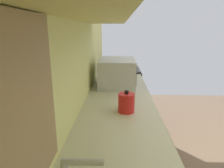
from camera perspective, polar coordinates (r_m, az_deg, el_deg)
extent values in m
cube|color=#DDDA80|center=(1.64, -10.88, 11.43)|extent=(3.80, 0.12, 2.80)
cube|color=#B9B799|center=(1.41, 1.69, -10.75)|extent=(3.03, 0.62, 0.02)
cube|color=#332819|center=(1.85, 11.52, -20.19)|extent=(0.01, 0.01, 0.80)
cube|color=#332819|center=(2.21, 9.72, -13.76)|extent=(0.01, 0.01, 0.80)
cube|color=#332819|center=(2.59, 8.50, -9.16)|extent=(0.01, 0.01, 0.80)
cube|color=#997A4C|center=(0.62, -26.09, -9.41)|extent=(0.61, 0.02, 0.60)
cube|color=white|center=(0.63, -26.67, -9.35)|extent=(0.55, 0.01, 0.54)
cube|color=black|center=(3.26, 2.21, -3.58)|extent=(0.61, 0.63, 0.89)
cube|color=black|center=(3.29, 7.81, -4.34)|extent=(0.48, 0.01, 0.49)
cube|color=black|center=(3.15, 2.30, 4.28)|extent=(0.58, 0.60, 0.02)
cube|color=black|center=(3.14, -3.10, 5.75)|extent=(0.58, 0.04, 0.18)
cylinder|color=#38383D|center=(3.01, 4.47, 4.05)|extent=(0.11, 0.11, 0.01)
cylinder|color=#38383D|center=(3.28, 4.29, 4.97)|extent=(0.11, 0.11, 0.01)
cylinder|color=#38383D|center=(3.01, 0.15, 4.09)|extent=(0.11, 0.11, 0.01)
cylinder|color=#38383D|center=(3.28, 0.30, 5.01)|extent=(0.11, 0.11, 0.01)
cylinder|color=#B7BABF|center=(0.63, -8.40, -21.19)|extent=(0.02, 0.13, 0.02)
cube|color=#B7BABF|center=(2.25, 1.39, 3.40)|extent=(0.54, 0.39, 0.29)
cube|color=black|center=(2.21, 6.57, 3.09)|extent=(0.33, 0.01, 0.21)
cube|color=#2D2D33|center=(2.46, 6.12, 4.36)|extent=(0.10, 0.01, 0.21)
cylinder|color=red|center=(1.53, 4.13, -5.36)|extent=(0.13, 0.13, 0.14)
cylinder|color=black|center=(1.50, 4.19, -2.36)|extent=(0.03, 0.03, 0.02)
cylinder|color=red|center=(1.59, 4.06, -3.50)|extent=(0.08, 0.02, 0.05)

